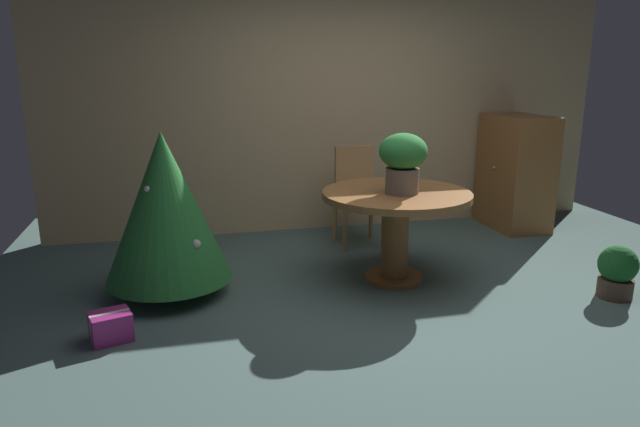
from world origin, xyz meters
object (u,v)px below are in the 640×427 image
wooden_cabinet (515,172)px  potted_plant (617,271)px  wooden_chair_far (357,189)px  gift_box_purple (111,326)px  round_dining_table (396,213)px  holiday_tree (166,207)px  flower_vase (403,159)px

wooden_cabinet → potted_plant: size_ratio=2.96×
wooden_chair_far → gift_box_purple: 2.73m
gift_box_purple → round_dining_table: bearing=14.9°
round_dining_table → potted_plant: 1.72m
holiday_tree → gift_box_purple: holiday_tree is taller
gift_box_purple → wooden_cabinet: wooden_cabinet is taller
round_dining_table → wooden_chair_far: (0.00, 1.05, -0.02)m
gift_box_purple → wooden_cabinet: (3.98, 1.77, 0.51)m
holiday_tree → flower_vase: bearing=-6.2°
round_dining_table → holiday_tree: holiday_tree is taller
holiday_tree → potted_plant: bearing=-14.9°
gift_box_purple → wooden_chair_far: bearing=37.0°
round_dining_table → wooden_chair_far: 1.05m
holiday_tree → potted_plant: (3.29, -0.87, -0.48)m
potted_plant → round_dining_table: bearing=153.8°
wooden_chair_far → round_dining_table: bearing=-90.0°
wooden_chair_far → wooden_cabinet: (1.83, 0.15, 0.06)m
gift_box_purple → potted_plant: (3.66, -0.17, 0.12)m
round_dining_table → wooden_chair_far: size_ratio=1.24×
wooden_chair_far → gift_box_purple: (-2.15, -1.62, -0.45)m
gift_box_purple → potted_plant: bearing=-2.7°
round_dining_table → holiday_tree: size_ratio=0.94×
gift_box_purple → flower_vase: bearing=13.1°
gift_box_purple → wooden_cabinet: bearing=24.0°
flower_vase → wooden_chair_far: (-0.02, 1.12, -0.47)m
holiday_tree → potted_plant: size_ratio=3.08×
round_dining_table → wooden_cabinet: 2.19m
wooden_chair_far → potted_plant: wooden_chair_far is taller
round_dining_table → potted_plant: size_ratio=2.91×
flower_vase → gift_box_purple: bearing=-166.9°
potted_plant → wooden_cabinet: bearing=80.7°
wooden_cabinet → flower_vase: bearing=-145.0°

